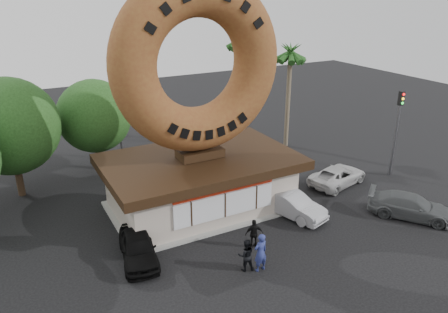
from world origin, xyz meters
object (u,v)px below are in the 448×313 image
at_px(giant_donut, 198,64).
at_px(donut_shop, 201,181).
at_px(street_lamp, 120,103).
at_px(car_black, 138,247).
at_px(person_left, 260,252).
at_px(car_silver, 291,204).
at_px(traffic_signal, 397,123).
at_px(car_white, 338,176).
at_px(car_grey, 411,206).
at_px(person_right, 254,234).
at_px(person_center, 246,255).

bearing_deg(giant_donut, donut_shop, -90.00).
xyz_separation_m(street_lamp, car_black, (-3.21, -13.47, -3.78)).
xyz_separation_m(person_left, car_silver, (4.49, 3.65, -0.27)).
bearing_deg(traffic_signal, street_lamp, 142.86).
distance_m(giant_donut, car_white, 12.62).
bearing_deg(donut_shop, car_grey, -33.81).
xyz_separation_m(donut_shop, giant_donut, (0.00, 0.02, 6.93)).
bearing_deg(donut_shop, street_lamp, 100.50).
height_order(donut_shop, person_right, donut_shop).
relative_size(traffic_signal, person_center, 3.70).
bearing_deg(person_center, street_lamp, -67.48).
distance_m(car_grey, car_white, 5.50).
bearing_deg(person_right, donut_shop, -66.27).
bearing_deg(traffic_signal, car_grey, -127.62).
xyz_separation_m(street_lamp, person_center, (1.02, -16.71, -3.66)).
height_order(person_center, person_right, person_center).
bearing_deg(street_lamp, giant_donut, -79.49).
bearing_deg(person_right, car_white, -139.44).
relative_size(street_lamp, person_right, 5.07).
xyz_separation_m(car_silver, car_grey, (6.00, -3.48, -0.02)).
height_order(car_grey, car_white, car_grey).
height_order(car_silver, car_grey, car_silver).
bearing_deg(car_black, car_white, 18.20).
distance_m(person_center, car_white, 11.70).
height_order(giant_donut, traffic_signal, giant_donut).
height_order(person_left, car_white, person_left).
bearing_deg(person_center, giant_donut, -78.06).
xyz_separation_m(traffic_signal, car_grey, (-3.75, -4.87, -3.17)).
xyz_separation_m(giant_donut, car_silver, (4.25, -3.40, -7.99)).
bearing_deg(car_silver, traffic_signal, -8.88).
distance_m(street_lamp, car_white, 16.62).
bearing_deg(traffic_signal, car_black, -175.62).
relative_size(donut_shop, car_black, 2.72).
bearing_deg(person_center, car_grey, -161.85).
xyz_separation_m(donut_shop, car_white, (9.60, -1.40, -1.13)).
bearing_deg(traffic_signal, person_left, -160.51).
bearing_deg(person_right, street_lamp, -63.29).
bearing_deg(donut_shop, traffic_signal, -8.10).
relative_size(street_lamp, traffic_signal, 1.32).
relative_size(donut_shop, car_white, 2.46).
relative_size(street_lamp, car_grey, 1.67).
bearing_deg(person_left, person_center, -35.68).
distance_m(person_right, car_white, 9.82).
relative_size(person_right, car_silver, 0.37).
height_order(donut_shop, car_white, donut_shop).
bearing_deg(person_right, car_grey, -171.92).
relative_size(person_left, person_center, 1.20).
bearing_deg(donut_shop, giant_donut, 90.00).
relative_size(giant_donut, traffic_signal, 1.61).
distance_m(street_lamp, person_left, 17.48).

